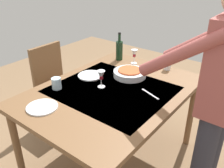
{
  "coord_description": "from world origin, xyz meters",
  "views": [
    {
      "loc": [
        1.42,
        1.11,
        1.76
      ],
      "look_at": [
        0.0,
        0.0,
        0.83
      ],
      "focal_mm": 39.31,
      "sensor_mm": 36.0,
      "label": 1
    }
  ],
  "objects_px": {
    "dining_table": "(112,97)",
    "wine_glass_right": "(134,54)",
    "water_cup_near_left": "(56,83)",
    "water_cup_near_right": "(168,64)",
    "serving_bowl_pasta": "(130,73)",
    "dinner_plate_near": "(42,107)",
    "person_server": "(217,97)",
    "wine_bottle": "(119,50)",
    "dinner_plate_far": "(90,75)",
    "wine_glass_left": "(101,76)",
    "chair_near": "(54,80)"
  },
  "relations": [
    {
      "from": "chair_near",
      "to": "dinner_plate_near",
      "type": "height_order",
      "value": "chair_near"
    },
    {
      "from": "wine_bottle",
      "to": "wine_glass_right",
      "type": "height_order",
      "value": "wine_bottle"
    },
    {
      "from": "chair_near",
      "to": "person_server",
      "type": "xyz_separation_m",
      "value": [
        0.06,
        1.73,
        0.43
      ]
    },
    {
      "from": "person_server",
      "to": "wine_bottle",
      "type": "bearing_deg",
      "value": -114.09
    },
    {
      "from": "serving_bowl_pasta",
      "to": "wine_bottle",
      "type": "bearing_deg",
      "value": -130.46
    },
    {
      "from": "water_cup_near_right",
      "to": "dinner_plate_far",
      "type": "height_order",
      "value": "water_cup_near_right"
    },
    {
      "from": "wine_glass_right",
      "to": "dinner_plate_far",
      "type": "distance_m",
      "value": 0.54
    },
    {
      "from": "dining_table",
      "to": "chair_near",
      "type": "bearing_deg",
      "value": -97.63
    },
    {
      "from": "chair_near",
      "to": "person_server",
      "type": "distance_m",
      "value": 1.79
    },
    {
      "from": "serving_bowl_pasta",
      "to": "water_cup_near_right",
      "type": "bearing_deg",
      "value": 150.63
    },
    {
      "from": "dinner_plate_near",
      "to": "dinner_plate_far",
      "type": "relative_size",
      "value": 1.0
    },
    {
      "from": "water_cup_near_right",
      "to": "dinner_plate_far",
      "type": "relative_size",
      "value": 0.47
    },
    {
      "from": "wine_glass_right",
      "to": "water_cup_near_left",
      "type": "relative_size",
      "value": 1.56
    },
    {
      "from": "water_cup_near_right",
      "to": "dining_table",
      "type": "bearing_deg",
      "value": -14.84
    },
    {
      "from": "wine_glass_right",
      "to": "serving_bowl_pasta",
      "type": "bearing_deg",
      "value": 26.28
    },
    {
      "from": "water_cup_near_left",
      "to": "dinner_plate_far",
      "type": "bearing_deg",
      "value": 171.05
    },
    {
      "from": "wine_glass_left",
      "to": "wine_glass_right",
      "type": "distance_m",
      "value": 0.61
    },
    {
      "from": "dinner_plate_near",
      "to": "wine_glass_right",
      "type": "bearing_deg",
      "value": 176.97
    },
    {
      "from": "person_server",
      "to": "wine_bottle",
      "type": "height_order",
      "value": "person_server"
    },
    {
      "from": "dining_table",
      "to": "wine_bottle",
      "type": "xyz_separation_m",
      "value": [
        -0.58,
        -0.36,
        0.18
      ]
    },
    {
      "from": "person_server",
      "to": "wine_glass_right",
      "type": "bearing_deg",
      "value": -118.26
    },
    {
      "from": "wine_glass_right",
      "to": "serving_bowl_pasta",
      "type": "height_order",
      "value": "wine_glass_right"
    },
    {
      "from": "wine_glass_right",
      "to": "dinner_plate_near",
      "type": "distance_m",
      "value": 1.13
    },
    {
      "from": "water_cup_near_right",
      "to": "dinner_plate_near",
      "type": "xyz_separation_m",
      "value": [
        1.2,
        -0.4,
        -0.05
      ]
    },
    {
      "from": "serving_bowl_pasta",
      "to": "dinner_plate_near",
      "type": "bearing_deg",
      "value": -13.39
    },
    {
      "from": "wine_glass_right",
      "to": "water_cup_near_right",
      "type": "xyz_separation_m",
      "value": [
        -0.07,
        0.34,
        -0.05
      ]
    },
    {
      "from": "person_server",
      "to": "dinner_plate_far",
      "type": "relative_size",
      "value": 7.34
    },
    {
      "from": "dinner_plate_far",
      "to": "water_cup_near_right",
      "type": "bearing_deg",
      "value": 139.66
    },
    {
      "from": "water_cup_near_left",
      "to": "water_cup_near_right",
      "type": "distance_m",
      "value": 1.08
    },
    {
      "from": "chair_near",
      "to": "serving_bowl_pasta",
      "type": "bearing_deg",
      "value": 101.06
    },
    {
      "from": "water_cup_near_left",
      "to": "water_cup_near_right",
      "type": "bearing_deg",
      "value": 149.57
    },
    {
      "from": "wine_glass_right",
      "to": "dinner_plate_far",
      "type": "xyz_separation_m",
      "value": [
        0.51,
        -0.15,
        -0.1
      ]
    },
    {
      "from": "dining_table",
      "to": "wine_bottle",
      "type": "height_order",
      "value": "wine_bottle"
    },
    {
      "from": "dining_table",
      "to": "serving_bowl_pasta",
      "type": "height_order",
      "value": "serving_bowl_pasta"
    },
    {
      "from": "chair_near",
      "to": "dinner_plate_far",
      "type": "height_order",
      "value": "chair_near"
    },
    {
      "from": "wine_bottle",
      "to": "serving_bowl_pasta",
      "type": "relative_size",
      "value": 0.99
    },
    {
      "from": "dining_table",
      "to": "wine_glass_right",
      "type": "relative_size",
      "value": 9.84
    },
    {
      "from": "wine_glass_left",
      "to": "water_cup_near_left",
      "type": "height_order",
      "value": "wine_glass_left"
    },
    {
      "from": "water_cup_near_right",
      "to": "serving_bowl_pasta",
      "type": "relative_size",
      "value": 0.36
    },
    {
      "from": "water_cup_near_right",
      "to": "wine_glass_left",
      "type": "bearing_deg",
      "value": -21.65
    },
    {
      "from": "person_server",
      "to": "wine_glass_right",
      "type": "height_order",
      "value": "person_server"
    },
    {
      "from": "dinner_plate_near",
      "to": "wine_glass_left",
      "type": "bearing_deg",
      "value": 165.77
    },
    {
      "from": "wine_bottle",
      "to": "dinner_plate_far",
      "type": "xyz_separation_m",
      "value": [
        0.5,
        0.04,
        -0.1
      ]
    },
    {
      "from": "wine_glass_left",
      "to": "dinner_plate_far",
      "type": "distance_m",
      "value": 0.26
    },
    {
      "from": "water_cup_near_left",
      "to": "dinner_plate_near",
      "type": "distance_m",
      "value": 0.31
    },
    {
      "from": "wine_glass_left",
      "to": "dinner_plate_far",
      "type": "height_order",
      "value": "wine_glass_left"
    },
    {
      "from": "chair_near",
      "to": "dinner_plate_near",
      "type": "xyz_separation_m",
      "value": [
        0.66,
        0.7,
        0.25
      ]
    },
    {
      "from": "wine_bottle",
      "to": "water_cup_near_left",
      "type": "distance_m",
      "value": 0.86
    },
    {
      "from": "wine_glass_left",
      "to": "dinner_plate_near",
      "type": "xyz_separation_m",
      "value": [
        0.52,
        -0.13,
        -0.1
      ]
    },
    {
      "from": "wine_bottle",
      "to": "wine_glass_right",
      "type": "bearing_deg",
      "value": 91.14
    }
  ]
}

